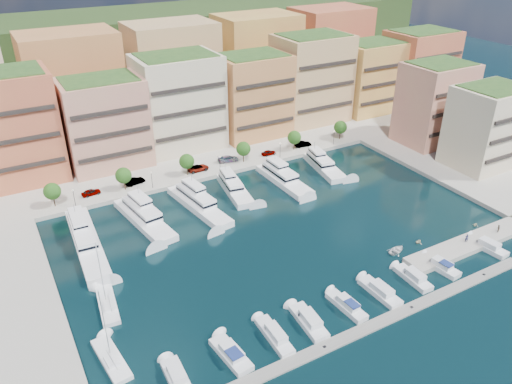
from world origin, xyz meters
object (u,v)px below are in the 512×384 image
lamppost_0 (74,195)px  lamppost_1 (152,177)px  car_2 (198,168)px  yacht_4 (282,178)px  yacht_5 (323,165)px  tender_0 (397,250)px  car_1 (135,181)px  yacht_3 (234,187)px  cruiser_6 (413,278)px  cruiser_9 (487,247)px  lamppost_2 (220,161)px  person_0 (467,238)px  yacht_0 (85,238)px  lamppost_3 (280,148)px  car_3 (228,159)px  cruiser_2 (275,336)px  sailboat_1 (108,306)px  tree_4 (294,137)px  tender_3 (475,225)px  cruiser_3 (309,322)px  cruiser_7 (440,267)px  tree_1 (123,175)px  cruiser_1 (231,354)px  tender_1 (418,241)px  yacht_2 (197,203)px  cruiser_5 (380,292)px  car_0 (91,192)px  tree_0 (52,191)px  car_5 (303,144)px  lamppost_4 (334,135)px  tree_2 (187,161)px  car_4 (269,153)px  cruiser_0 (177,377)px  tree_3 (243,149)px  sailboat_0 (112,360)px

lamppost_0 → lamppost_1: same height
lamppost_0 → car_2: bearing=5.8°
yacht_4 → yacht_5: same height
tender_0 → car_1: 63.17m
yacht_3 → cruiser_6: size_ratio=2.14×
yacht_3 → cruiser_9: size_ratio=2.06×
lamppost_2 → cruiser_9: (31.77, -55.79, -3.28)m
yacht_3 → person_0: 52.50m
yacht_0 → yacht_4: size_ratio=1.40×
lamppost_3 → car_3: size_ratio=0.75×
cruiser_2 → car_2: (12.86, 58.97, 1.24)m
lamppost_0 → sailboat_1: bearing=-93.7°
tree_4 → car_3: size_ratio=1.01×
yacht_3 → tender_3: size_ratio=11.95×
cruiser_3 → cruiser_7: cruiser_7 is taller
tree_1 → cruiser_1: 58.27m
tender_1 → yacht_2: bearing=30.5°
cruiser_5 → cruiser_6: bearing=0.1°
cruiser_7 → car_3: bearing=103.2°
cruiser_1 → cruiser_3: size_ratio=0.96×
tree_1 → car_0: (-7.70, 1.23, -3.00)m
tree_0 → car_5: 67.60m
lamppost_4 → car_2: 40.90m
tree_1 → tender_1: size_ratio=3.40×
lamppost_0 → tender_3: size_ratio=2.97×
yacht_3 → tree_2: bearing=119.8°
yacht_0 → sailboat_1: size_ratio=2.07×
yacht_3 → car_4: 21.31m
cruiser_5 → cruiser_7: cruiser_7 is taller
lamppost_1 → sailboat_1: (-20.31, -35.79, -3.52)m
yacht_0 → cruiser_5: 58.14m
lamppost_2 → person_0: (28.86, -52.86, -1.93)m
cruiser_2 → cruiser_6: (29.30, 0.01, 0.00)m
yacht_2 → sailboat_1: bearing=-138.5°
yacht_5 → tender_3: (11.68, -38.88, -0.84)m
cruiser_7 → car_1: bearing=123.6°
cruiser_0 → cruiser_1: cruiser_1 is taller
cruiser_3 → yacht_2: bearing=90.8°
tree_0 → car_2: size_ratio=1.00×
tree_3 → cruiser_1: 67.04m
yacht_0 → yacht_5: 62.45m
cruiser_5 → car_5: size_ratio=1.83×
yacht_5 → car_5: 13.15m
cruiser_5 → sailboat_0: bearing=170.0°
car_4 → sailboat_0: bearing=133.2°
person_0 → tree_1: bearing=-6.1°
tree_4 → lamppost_4: (12.00, -2.30, -0.92)m
car_3 → tree_4: bearing=-89.0°
cruiser_1 → tender_3: size_ratio=6.02×
lamppost_2 → yacht_3: size_ratio=0.25×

